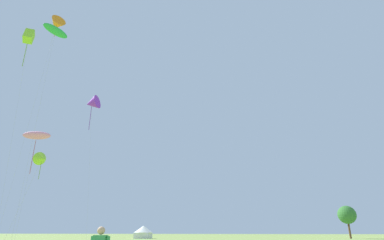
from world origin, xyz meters
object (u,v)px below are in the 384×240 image
at_px(kite_green_parafoil, 56,31).
at_px(kite_lime_box, 29,36).
at_px(kite_orange_delta, 56,24).
at_px(tree_distant_left, 347,215).
at_px(kite_pink_parafoil, 37,136).
at_px(festival_tent_center, 143,231).
at_px(kite_purple_delta, 92,103).
at_px(kite_lime_delta, 42,159).

bearing_deg(kite_green_parafoil, kite_lime_box, 167.85).
distance_m(kite_orange_delta, tree_distant_left, 74.61).
relative_size(kite_orange_delta, kite_green_parafoil, 1.27).
relative_size(kite_pink_parafoil, tree_distant_left, 2.12).
xyz_separation_m(kite_orange_delta, festival_tent_center, (7.16, 33.19, -35.02)).
xyz_separation_m(kite_lime_box, kite_purple_delta, (2.36, 16.80, -4.26)).
distance_m(kite_pink_parafoil, kite_lime_box, 15.64).
relative_size(kite_pink_parafoil, kite_lime_box, 0.49).
distance_m(kite_pink_parafoil, kite_lime_delta, 7.96).
bearing_deg(tree_distant_left, festival_tent_center, -172.29).
bearing_deg(kite_lime_box, festival_tent_center, 79.91).
height_order(kite_orange_delta, tree_distant_left, kite_orange_delta).
bearing_deg(kite_green_parafoil, kite_lime_delta, -2.45).
bearing_deg(kite_lime_delta, kite_lime_box, 169.87).
relative_size(kite_pink_parafoil, kite_purple_delta, 0.57).
distance_m(kite_pink_parafoil, kite_orange_delta, 22.18).
distance_m(kite_orange_delta, festival_tent_center, 48.77).
height_order(kite_lime_box, kite_orange_delta, kite_orange_delta).
height_order(kite_lime_delta, kite_orange_delta, kite_orange_delta).
relative_size(kite_lime_delta, kite_orange_delta, 0.29).
bearing_deg(festival_tent_center, kite_orange_delta, -102.18).
height_order(kite_green_parafoil, festival_tent_center, kite_green_parafoil).
distance_m(kite_lime_delta, kite_purple_delta, 24.22).
bearing_deg(kite_orange_delta, festival_tent_center, 77.82).
height_order(kite_pink_parafoil, kite_lime_delta, kite_pink_parafoil).
bearing_deg(kite_purple_delta, kite_lime_delta, -76.02).
xyz_separation_m(kite_pink_parafoil, kite_green_parafoil, (3.32, -4.31, 14.63)).
relative_size(kite_pink_parafoil, festival_tent_center, 3.52).
distance_m(festival_tent_center, tree_distant_left, 48.27).
bearing_deg(tree_distant_left, kite_green_parafoil, -136.55).
distance_m(kite_green_parafoil, tree_distant_left, 72.00).
bearing_deg(kite_green_parafoil, kite_purple_delta, 99.59).
distance_m(kite_lime_delta, kite_lime_box, 20.99).
height_order(kite_purple_delta, kite_green_parafoil, kite_green_parafoil).
relative_size(kite_orange_delta, festival_tent_center, 8.67).
bearing_deg(festival_tent_center, tree_distant_left, 7.71).
bearing_deg(kite_green_parafoil, kite_orange_delta, 128.71).
distance_m(kite_lime_box, tree_distant_left, 75.25).
bearing_deg(kite_lime_delta, tree_distant_left, 44.35).
bearing_deg(kite_purple_delta, tree_distant_left, 28.75).
relative_size(kite_lime_delta, kite_lime_box, 0.35).
distance_m(kite_purple_delta, kite_green_parafoil, 18.60).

